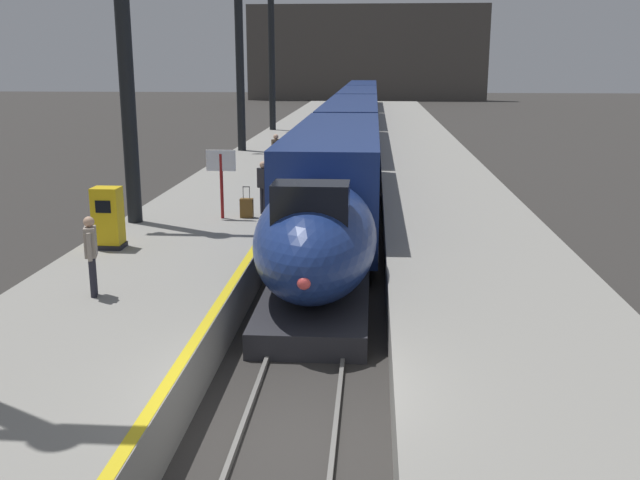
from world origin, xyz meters
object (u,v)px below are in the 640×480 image
object	(u,v)px
passenger_mid_platform	(91,250)
ticket_machine_yellow	(108,220)
highspeed_train_main	(355,119)
passenger_near_edge	(263,183)
station_column_distant	(271,41)
departure_info_board	(221,170)
rolling_suitcase	(247,208)
station_column_mid	(123,32)
passenger_far_waiting	(276,150)
station_column_far	(239,46)

from	to	relation	value
passenger_mid_platform	ticket_machine_yellow	xyz separation A→B (m)	(-1.10, 3.91, -0.25)
highspeed_train_main	passenger_near_edge	bearing A→B (deg)	-94.56
station_column_distant	departure_info_board	distance (m)	30.16
highspeed_train_main	rolling_suitcase	xyz separation A→B (m)	(-2.63, -27.83, -0.62)
highspeed_train_main	departure_info_board	world-z (taller)	highspeed_train_main
passenger_near_edge	rolling_suitcase	world-z (taller)	passenger_near_edge
station_column_mid	departure_info_board	bearing A→B (deg)	15.70
rolling_suitcase	departure_info_board	world-z (taller)	departure_info_board
highspeed_train_main	station_column_mid	bearing A→B (deg)	-101.62
passenger_near_edge	passenger_far_waiting	distance (m)	8.70
rolling_suitcase	ticket_machine_yellow	bearing A→B (deg)	-126.17
station_column_far	departure_info_board	xyz separation A→B (m)	(2.54, -17.45, -3.99)
passenger_far_waiting	ticket_machine_yellow	xyz separation A→B (m)	(-2.62, -13.23, -0.25)
station_column_distant	passenger_mid_platform	bearing A→B (deg)	-87.79
station_column_distant	passenger_far_waiting	distance (m)	21.15
departure_info_board	passenger_mid_platform	bearing A→B (deg)	-98.01
ticket_machine_yellow	passenger_far_waiting	bearing A→B (deg)	78.80
passenger_near_edge	departure_info_board	xyz separation A→B (m)	(-1.19, -0.72, 0.52)
highspeed_train_main	station_column_far	world-z (taller)	station_column_far
station_column_mid	station_column_distant	bearing A→B (deg)	90.00
station_column_far	passenger_near_edge	size ratio (longest dim) A/B	5.40
highspeed_train_main	passenger_near_edge	world-z (taller)	highspeed_train_main
rolling_suitcase	passenger_far_waiting	bearing A→B (deg)	91.89
highspeed_train_main	ticket_machine_yellow	distance (m)	32.31
passenger_far_waiting	ticket_machine_yellow	size ratio (longest dim) A/B	1.06
passenger_near_edge	rolling_suitcase	bearing A→B (deg)	-128.60
rolling_suitcase	station_column_mid	bearing A→B (deg)	-165.14
passenger_mid_platform	departure_info_board	size ratio (longest dim) A/B	0.80
station_column_far	highspeed_train_main	bearing A→B (deg)	60.76
rolling_suitcase	station_column_far	bearing A→B (deg)	100.72
station_column_distant	departure_info_board	xyz separation A→B (m)	(2.54, -29.70, -4.56)
departure_info_board	station_column_distant	bearing A→B (deg)	94.89
station_column_far	ticket_machine_yellow	distance (m)	21.82
highspeed_train_main	departure_info_board	distance (m)	28.19
passenger_near_edge	departure_info_board	bearing A→B (deg)	-148.71
station_column_far	rolling_suitcase	size ratio (longest dim) A/B	9.30
station_column_distant	passenger_far_waiting	world-z (taller)	station_column_distant
passenger_near_edge	ticket_machine_yellow	bearing A→B (deg)	-126.48
station_column_far	station_column_distant	bearing A→B (deg)	90.00
rolling_suitcase	departure_info_board	distance (m)	1.42
highspeed_train_main	passenger_far_waiting	world-z (taller)	highspeed_train_main
ticket_machine_yellow	departure_info_board	distance (m)	4.49
station_column_far	rolling_suitcase	xyz separation A→B (m)	(3.27, -17.29, -5.19)
passenger_mid_platform	ticket_machine_yellow	bearing A→B (deg)	105.66
passenger_near_edge	passenger_mid_platform	distance (m)	8.78
station_column_mid	passenger_far_waiting	distance (m)	11.47
highspeed_train_main	station_column_far	distance (m)	12.91
passenger_far_waiting	departure_info_board	bearing A→B (deg)	-92.62
station_column_mid	passenger_near_edge	world-z (taller)	station_column_mid
rolling_suitcase	departure_info_board	bearing A→B (deg)	-168.09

